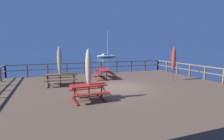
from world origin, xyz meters
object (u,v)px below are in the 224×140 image
(picnic_table_back_left, at_px, (61,77))
(patio_umbrella_tall_mid_left, at_px, (174,59))
(picnic_table_back_right, at_px, (88,89))
(picnic_table_front_left, at_px, (104,71))
(sailboat_distant, at_px, (107,56))
(patio_umbrella_short_mid, at_px, (89,68))
(patio_umbrella_tall_mid_right, at_px, (60,61))

(picnic_table_back_left, relative_size, patio_umbrella_tall_mid_left, 0.83)
(picnic_table_back_right, relative_size, picnic_table_back_left, 0.83)
(picnic_table_front_left, height_order, sailboat_distant, sailboat_distant)
(picnic_table_back_right, height_order, patio_umbrella_short_mid, patio_umbrella_short_mid)
(patio_umbrella_tall_mid_left, relative_size, patio_umbrella_short_mid, 1.03)
(picnic_table_front_left, relative_size, patio_umbrella_tall_mid_right, 0.85)
(picnic_table_front_left, bearing_deg, picnic_table_back_right, -114.99)
(picnic_table_back_left, relative_size, patio_umbrella_short_mid, 0.85)
(patio_umbrella_tall_mid_left, height_order, patio_umbrella_tall_mid_right, patio_umbrella_tall_mid_right)
(picnic_table_front_left, relative_size, patio_umbrella_tall_mid_left, 0.86)
(picnic_table_back_left, bearing_deg, sailboat_distant, 66.88)
(picnic_table_front_left, relative_size, picnic_table_back_left, 1.04)
(picnic_table_front_left, bearing_deg, picnic_table_back_left, -157.53)
(picnic_table_front_left, bearing_deg, patio_umbrella_short_mid, -114.83)
(picnic_table_back_right, relative_size, patio_umbrella_tall_mid_right, 0.68)
(picnic_table_front_left, xyz_separation_m, patio_umbrella_tall_mid_left, (4.73, -2.68, 1.08))
(patio_umbrella_tall_mid_left, height_order, sailboat_distant, sailboat_distant)
(patio_umbrella_tall_mid_left, distance_m, sailboat_distant, 37.35)
(patio_umbrella_short_mid, height_order, patio_umbrella_tall_mid_right, patio_umbrella_tall_mid_right)
(patio_umbrella_short_mid, distance_m, patio_umbrella_tall_mid_right, 4.04)
(picnic_table_back_left, height_order, sailboat_distant, sailboat_distant)
(sailboat_distant, bearing_deg, picnic_table_back_left, -113.12)
(picnic_table_front_left, relative_size, picnic_table_back_right, 1.25)
(picnic_table_front_left, distance_m, patio_umbrella_tall_mid_left, 5.54)
(patio_umbrella_tall_mid_left, xyz_separation_m, patio_umbrella_tall_mid_right, (-8.25, 1.29, 0.02))
(picnic_table_front_left, xyz_separation_m, picnic_table_back_left, (-3.48, -1.44, -0.00))
(picnic_table_back_right, relative_size, patio_umbrella_short_mid, 0.71)
(picnic_table_back_right, distance_m, sailboat_distant, 41.78)
(picnic_table_front_left, bearing_deg, patio_umbrella_tall_mid_left, -29.54)
(patio_umbrella_tall_mid_left, relative_size, sailboat_distant, 0.33)
(picnic_table_back_left, xyz_separation_m, patio_umbrella_tall_mid_right, (-0.04, 0.05, 1.10))
(patio_umbrella_short_mid, xyz_separation_m, sailboat_distant, (14.09, 39.26, -1.73))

